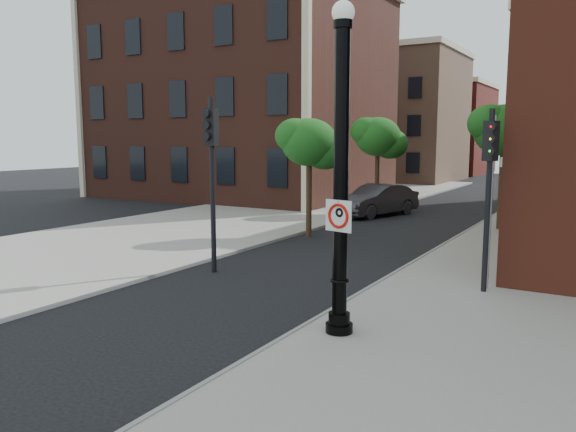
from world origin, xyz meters
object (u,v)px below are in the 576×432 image
Objects in this scene: lamppost at (341,189)px; traffic_signal_right at (489,171)px; traffic_signal_left at (212,156)px; parked_car at (377,200)px; no_parking_sign at (339,216)px.

lamppost is 5.16m from traffic_signal_right.
lamppost is 1.26× the size of traffic_signal_left.
traffic_signal_right reaches higher than parked_car.
traffic_signal_right is at bearing 81.02° from no_parking_sign.
traffic_signal_right is at bearing 3.71° from traffic_signal_left.
no_parking_sign is 5.35m from traffic_signal_right.
no_parking_sign is 0.12× the size of traffic_signal_left.
parked_car is at bearing 84.27° from traffic_signal_left.
traffic_signal_right is at bearing 68.21° from lamppost.
traffic_signal_left reaches higher than traffic_signal_right.
no_parking_sign reaches higher than parked_car.
no_parking_sign is 19.20m from parked_car.
traffic_signal_right reaches higher than no_parking_sign.
traffic_signal_left reaches higher than no_parking_sign.
parked_car is 0.96× the size of traffic_signal_left.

